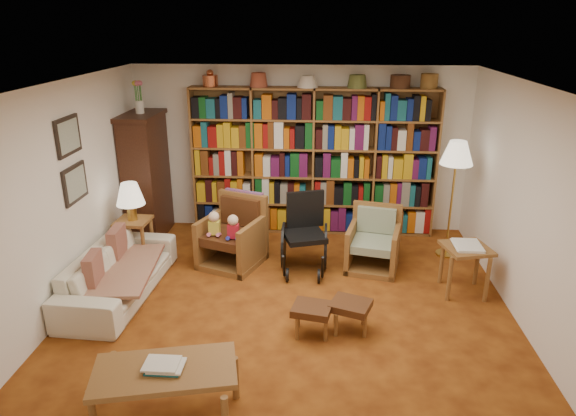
# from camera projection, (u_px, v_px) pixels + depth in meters

# --- Properties ---
(floor) EXTENTS (5.00, 5.00, 0.00)m
(floor) POSITION_uv_depth(u_px,v_px,m) (290.00, 308.00, 5.88)
(floor) COLOR #9C5318
(floor) RESTS_ON ground
(ceiling) EXTENTS (5.00, 5.00, 0.00)m
(ceiling) POSITION_uv_depth(u_px,v_px,m) (290.00, 86.00, 5.01)
(ceiling) COLOR white
(ceiling) RESTS_ON wall_back
(wall_back) EXTENTS (5.00, 0.00, 5.00)m
(wall_back) POSITION_uv_depth(u_px,v_px,m) (300.00, 150.00, 7.79)
(wall_back) COLOR white
(wall_back) RESTS_ON floor
(wall_front) EXTENTS (5.00, 0.00, 5.00)m
(wall_front) POSITION_uv_depth(u_px,v_px,m) (263.00, 346.00, 3.11)
(wall_front) COLOR white
(wall_front) RESTS_ON floor
(wall_left) EXTENTS (0.00, 5.00, 5.00)m
(wall_left) POSITION_uv_depth(u_px,v_px,m) (62.00, 200.00, 5.60)
(wall_left) COLOR white
(wall_left) RESTS_ON floor
(wall_right) EXTENTS (0.00, 5.00, 5.00)m
(wall_right) POSITION_uv_depth(u_px,v_px,m) (532.00, 211.00, 5.29)
(wall_right) COLOR white
(wall_right) RESTS_ON floor
(bookshelf) EXTENTS (3.60, 0.30, 2.42)m
(bookshelf) POSITION_uv_depth(u_px,v_px,m) (313.00, 158.00, 7.64)
(bookshelf) COLOR brown
(bookshelf) RESTS_ON floor
(curio_cabinet) EXTENTS (0.50, 0.95, 2.40)m
(curio_cabinet) POSITION_uv_depth(u_px,v_px,m) (146.00, 175.00, 7.56)
(curio_cabinet) COLOR #3C1F10
(curio_cabinet) RESTS_ON floor
(framed_pictures) EXTENTS (0.03, 0.52, 0.97)m
(framed_pictures) POSITION_uv_depth(u_px,v_px,m) (72.00, 160.00, 5.75)
(framed_pictures) COLOR black
(framed_pictures) RESTS_ON wall_left
(sofa) EXTENTS (1.98, 0.86, 0.57)m
(sofa) POSITION_uv_depth(u_px,v_px,m) (119.00, 273.00, 6.09)
(sofa) COLOR beige
(sofa) RESTS_ON floor
(sofa_throw) EXTENTS (0.85, 1.42, 0.04)m
(sofa_throw) POSITION_uv_depth(u_px,v_px,m) (123.00, 271.00, 6.08)
(sofa_throw) COLOR beige
(sofa_throw) RESTS_ON sofa
(cushion_left) EXTENTS (0.15, 0.40, 0.39)m
(cushion_left) POSITION_uv_depth(u_px,v_px,m) (118.00, 247.00, 6.37)
(cushion_left) COLOR maroon
(cushion_left) RESTS_ON sofa
(cushion_right) EXTENTS (0.16, 0.38, 0.37)m
(cushion_right) POSITION_uv_depth(u_px,v_px,m) (94.00, 273.00, 5.71)
(cushion_right) COLOR maroon
(cushion_right) RESTS_ON sofa
(side_table_lamp) EXTENTS (0.45, 0.45, 0.62)m
(side_table_lamp) POSITION_uv_depth(u_px,v_px,m) (134.00, 231.00, 6.83)
(side_table_lamp) COLOR brown
(side_table_lamp) RESTS_ON floor
(table_lamp) EXTENTS (0.37, 0.37, 0.51)m
(table_lamp) POSITION_uv_depth(u_px,v_px,m) (130.00, 195.00, 6.66)
(table_lamp) COLOR gold
(table_lamp) RESTS_ON side_table_lamp
(armchair_leather) EXTENTS (0.99, 0.99, 0.93)m
(armchair_leather) POSITION_uv_depth(u_px,v_px,m) (233.00, 235.00, 6.90)
(armchair_leather) COLOR brown
(armchair_leather) RESTS_ON floor
(armchair_sage) EXTENTS (0.80, 0.81, 0.81)m
(armchair_sage) POSITION_uv_depth(u_px,v_px,m) (372.00, 244.00, 6.80)
(armchair_sage) COLOR brown
(armchair_sage) RESTS_ON floor
(wheelchair) EXTENTS (0.62, 0.82, 1.02)m
(wheelchair) POSITION_uv_depth(u_px,v_px,m) (305.00, 235.00, 6.69)
(wheelchair) COLOR black
(wheelchair) RESTS_ON floor
(floor_lamp) EXTENTS (0.43, 0.43, 1.63)m
(floor_lamp) POSITION_uv_depth(u_px,v_px,m) (457.00, 158.00, 6.74)
(floor_lamp) COLOR gold
(floor_lamp) RESTS_ON floor
(side_table_papers) EXTENTS (0.61, 0.61, 0.63)m
(side_table_papers) POSITION_uv_depth(u_px,v_px,m) (466.00, 254.00, 6.06)
(side_table_papers) COLOR brown
(side_table_papers) RESTS_ON floor
(footstool_a) EXTENTS (0.45, 0.40, 0.33)m
(footstool_a) POSITION_uv_depth(u_px,v_px,m) (312.00, 311.00, 5.31)
(footstool_a) COLOR #482C13
(footstool_a) RESTS_ON floor
(footstool_b) EXTENTS (0.49, 0.46, 0.34)m
(footstool_b) POSITION_uv_depth(u_px,v_px,m) (351.00, 307.00, 5.37)
(footstool_b) COLOR #482C13
(footstool_b) RESTS_ON floor
(coffee_table) EXTENTS (1.24, 0.81, 0.52)m
(coffee_table) POSITION_uv_depth(u_px,v_px,m) (165.00, 374.00, 4.16)
(coffee_table) COLOR brown
(coffee_table) RESTS_ON floor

